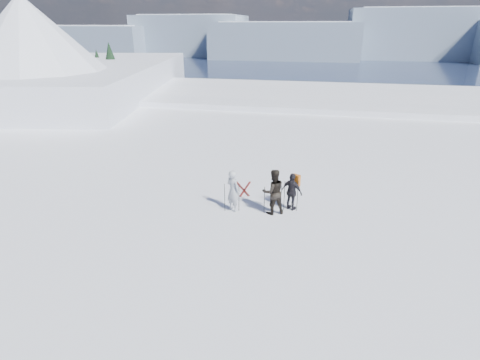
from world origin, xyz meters
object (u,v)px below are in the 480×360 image
object	(u,v)px
skier_grey	(233,191)
skis_loose	(244,189)
skier_dark	(273,192)
skier_pack	(292,192)

from	to	relation	value
skier_grey	skis_loose	distance (m)	2.32
skier_grey	skier_dark	bearing A→B (deg)	-142.72
skier_grey	skier_dark	size ratio (longest dim) A/B	0.93
skier_grey	skier_pack	bearing A→B (deg)	-132.12
skier_grey	skis_loose	size ratio (longest dim) A/B	1.02
skis_loose	skier_pack	bearing A→B (deg)	-34.88
skier_pack	skis_loose	xyz separation A→B (m)	(-2.28, 1.59, -0.77)
skier_grey	skier_dark	xyz separation A→B (m)	(1.60, 0.09, 0.06)
skier_grey	skier_pack	world-z (taller)	skier_grey
skier_dark	skier_pack	size ratio (longest dim) A/B	1.19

